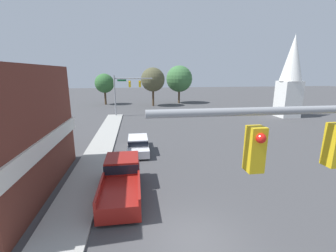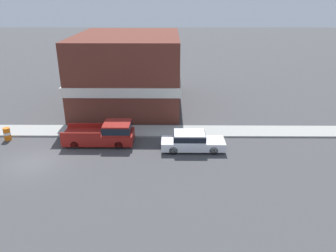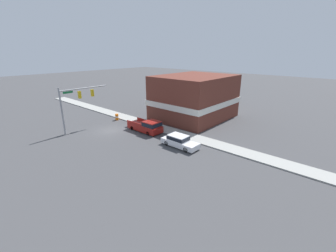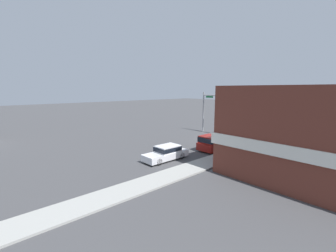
% 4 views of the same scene
% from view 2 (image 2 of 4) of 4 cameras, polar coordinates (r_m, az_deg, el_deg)
% --- Properties ---
extents(ground_plane, '(200.00, 200.00, 0.00)m').
position_cam_2_polar(ground_plane, '(25.68, -22.38, -5.90)').
color(ground_plane, '#424244').
extents(sidewalk_curb, '(2.40, 60.00, 0.14)m').
position_cam_2_polar(sidewalk_curb, '(30.45, -18.54, -0.80)').
color(sidewalk_curb, '#9E9E99').
rests_on(sidewalk_curb, ground).
extents(car_lead, '(1.81, 4.89, 1.46)m').
position_cam_2_polar(car_lead, '(25.36, 4.10, -2.58)').
color(car_lead, black).
rests_on(car_lead, ground).
extents(pickup_truck_parked, '(2.13, 5.56, 1.82)m').
position_cam_2_polar(pickup_truck_parked, '(26.73, -10.88, -1.28)').
color(pickup_truck_parked, black).
rests_on(pickup_truck_parked, ground).
extents(construction_barrel, '(0.56, 0.56, 1.07)m').
position_cam_2_polar(construction_barrel, '(30.16, -26.22, -1.25)').
color(construction_barrel, orange).
rests_on(construction_barrel, ground).
extents(corner_brick_building, '(13.31, 10.89, 7.41)m').
position_cam_2_polar(corner_brick_building, '(35.84, -6.81, 9.56)').
color(corner_brick_building, brown).
rests_on(corner_brick_building, ground).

